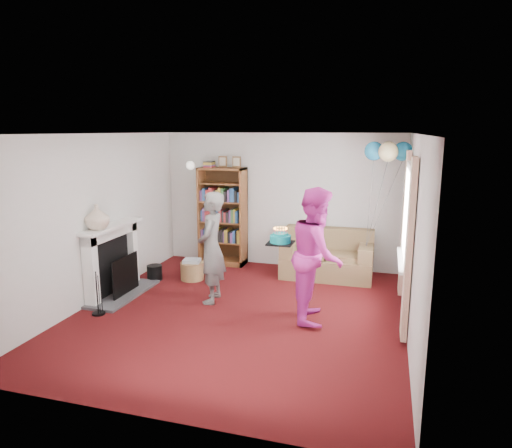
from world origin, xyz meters
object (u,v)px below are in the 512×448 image
(sofa, at_px, (327,258))
(person_magenta, at_px, (317,254))
(bookcase, at_px, (223,217))
(person_striped, at_px, (211,248))
(birthday_cake, at_px, (280,239))

(sofa, bearing_deg, person_magenta, -87.73)
(person_magenta, bearing_deg, bookcase, 37.77)
(person_striped, xyz_separation_m, person_magenta, (1.60, -0.21, 0.08))
(sofa, relative_size, person_magenta, 0.86)
(person_magenta, bearing_deg, sofa, -4.20)
(bookcase, distance_m, birthday_cake, 2.71)
(sofa, bearing_deg, birthday_cake, -102.63)
(sofa, height_order, person_striped, person_striped)
(bookcase, bearing_deg, birthday_cake, -53.07)
(bookcase, relative_size, person_striped, 1.24)
(person_magenta, distance_m, birthday_cake, 0.54)
(person_striped, bearing_deg, bookcase, -172.47)
(birthday_cake, bearing_deg, bookcase, 126.93)
(sofa, height_order, birthday_cake, birthday_cake)
(bookcase, xyz_separation_m, sofa, (2.04, -0.24, -0.60))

